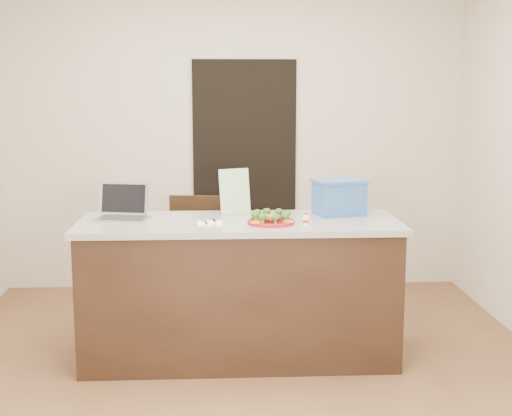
{
  "coord_description": "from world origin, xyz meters",
  "views": [
    {
      "loc": [
        -0.13,
        -4.23,
        1.76
      ],
      "look_at": [
        0.11,
        0.2,
        1.01
      ],
      "focal_mm": 50.0,
      "sensor_mm": 36.0,
      "label": 1
    }
  ],
  "objects": [
    {
      "name": "room_shell",
      "position": [
        0.0,
        0.0,
        1.62
      ],
      "size": [
        4.0,
        4.0,
        4.0
      ],
      "color": "white",
      "rests_on": "ground"
    },
    {
      "name": "broccoli",
      "position": [
        0.2,
        0.14,
        0.98
      ],
      "size": [
        0.25,
        0.25,
        0.04
      ],
      "color": "#214813",
      "rests_on": "plate"
    },
    {
      "name": "knife",
      "position": [
        -0.16,
        0.13,
        0.93
      ],
      "size": [
        0.03,
        0.2,
        0.01
      ],
      "rotation": [
        0.0,
        0.0,
        0.11
      ],
      "color": "silver",
      "rests_on": "napkin"
    },
    {
      "name": "blue_box",
      "position": [
        0.67,
        0.42,
        1.04
      ],
      "size": [
        0.38,
        0.31,
        0.24
      ],
      "rotation": [
        0.0,
        0.0,
        0.26
      ],
      "color": "#2B579C",
      "rests_on": "island"
    },
    {
      "name": "laptop",
      "position": [
        -0.75,
        0.37,
        0.98
      ],
      "size": [
        0.36,
        0.32,
        0.23
      ],
      "rotation": [
        0.0,
        0.0,
        -0.21
      ],
      "color": "#A6A6AA",
      "rests_on": "island"
    },
    {
      "name": "yogurt_bottle",
      "position": [
        0.41,
        0.08,
        0.95
      ],
      "size": [
        0.04,
        0.04,
        0.08
      ],
      "rotation": [
        0.0,
        0.0,
        0.04
      ],
      "color": "white",
      "rests_on": "island"
    },
    {
      "name": "chair",
      "position": [
        -0.29,
        0.94,
        0.55
      ],
      "size": [
        0.49,
        0.49,
        0.96
      ],
      "rotation": [
        0.0,
        0.0,
        -0.16
      ],
      "color": "black",
      "rests_on": "ground"
    },
    {
      "name": "napkin",
      "position": [
        -0.19,
        0.15,
        0.92
      ],
      "size": [
        0.17,
        0.17,
        0.01
      ],
      "primitive_type": "cube",
      "rotation": [
        0.0,
        0.0,
        0.06
      ],
      "color": "white",
      "rests_on": "island"
    },
    {
      "name": "leaflet",
      "position": [
        -0.02,
        0.47,
        1.07
      ],
      "size": [
        0.22,
        0.13,
        0.31
      ],
      "primitive_type": "cube",
      "rotation": [
        -0.14,
        0.0,
        0.4
      ],
      "color": "white",
      "rests_on": "island"
    },
    {
      "name": "plate",
      "position": [
        0.2,
        0.14,
        0.93
      ],
      "size": [
        0.3,
        0.3,
        0.02
      ],
      "rotation": [
        0.0,
        0.0,
        -0.27
      ],
      "color": "maroon",
      "rests_on": "island"
    },
    {
      "name": "ground",
      "position": [
        0.0,
        0.0,
        0.0
      ],
      "size": [
        4.0,
        4.0,
        0.0
      ],
      "primitive_type": "plane",
      "color": "brown",
      "rests_on": "ground"
    },
    {
      "name": "island",
      "position": [
        0.0,
        0.25,
        0.46
      ],
      "size": [
        2.06,
        0.76,
        0.92
      ],
      "color": "black",
      "rests_on": "ground"
    },
    {
      "name": "doorway",
      "position": [
        0.1,
        1.98,
        1.0
      ],
      "size": [
        0.9,
        0.02,
        2.0
      ],
      "primitive_type": "cube",
      "color": "black",
      "rests_on": "ground"
    },
    {
      "name": "meatballs",
      "position": [
        0.2,
        0.13,
        0.96
      ],
      "size": [
        0.12,
        0.12,
        0.04
      ],
      "color": "olive",
      "rests_on": "plate"
    },
    {
      "name": "fork",
      "position": [
        -0.21,
        0.16,
        0.93
      ],
      "size": [
        0.03,
        0.14,
        0.0
      ],
      "rotation": [
        0.0,
        0.0,
        0.11
      ],
      "color": "silver",
      "rests_on": "napkin"
    },
    {
      "name": "pepper_rings",
      "position": [
        0.2,
        0.14,
        0.94
      ],
      "size": [
        0.27,
        0.25,
        0.01
      ],
      "color": "#FFA01A",
      "rests_on": "plate"
    }
  ]
}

